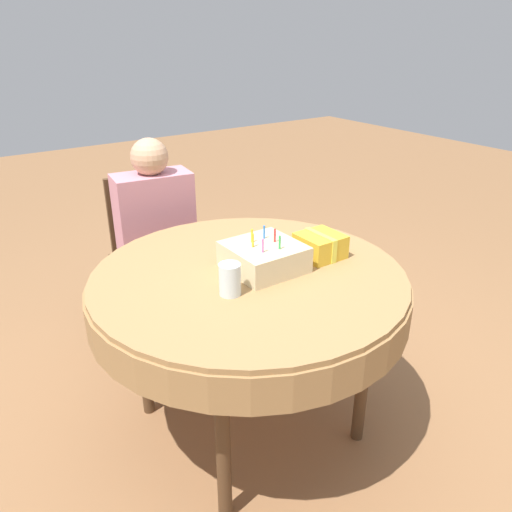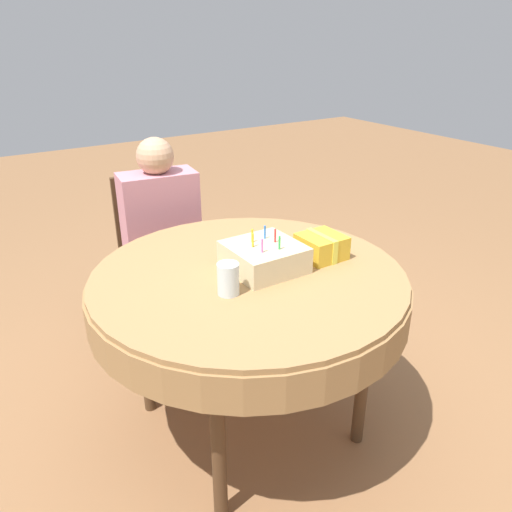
# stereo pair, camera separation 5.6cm
# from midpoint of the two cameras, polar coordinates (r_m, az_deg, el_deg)

# --- Properties ---
(ground_plane) EXTENTS (12.00, 12.00, 0.00)m
(ground_plane) POSITION_cam_midpoint_polar(r_m,az_deg,el_deg) (2.31, -1.48, -18.52)
(ground_plane) COLOR #8C603D
(dining_table) EXTENTS (1.21, 1.21, 0.74)m
(dining_table) POSITION_cam_midpoint_polar(r_m,az_deg,el_deg) (1.92, -1.69, -4.18)
(dining_table) COLOR #9E7547
(dining_table) RESTS_ON ground_plane
(chair) EXTENTS (0.50, 0.50, 0.86)m
(chair) POSITION_cam_midpoint_polar(r_m,az_deg,el_deg) (2.80, -12.13, 0.61)
(chair) COLOR #4C331E
(chair) RESTS_ON ground_plane
(person) EXTENTS (0.41, 0.33, 1.09)m
(person) POSITION_cam_midpoint_polar(r_m,az_deg,el_deg) (2.64, -11.91, 3.57)
(person) COLOR tan
(person) RESTS_ON ground_plane
(birthday_cake) EXTENTS (0.26, 0.26, 0.15)m
(birthday_cake) POSITION_cam_midpoint_polar(r_m,az_deg,el_deg) (1.89, 0.05, -0.09)
(birthday_cake) COLOR beige
(birthday_cake) RESTS_ON dining_table
(drinking_glass) EXTENTS (0.08, 0.08, 0.11)m
(drinking_glass) POSITION_cam_midpoint_polar(r_m,az_deg,el_deg) (1.71, -3.94, -2.67)
(drinking_glass) COLOR silver
(drinking_glass) RESTS_ON dining_table
(gift_box) EXTENTS (0.16, 0.17, 0.10)m
(gift_box) POSITION_cam_midpoint_polar(r_m,az_deg,el_deg) (2.00, 6.55, 1.19)
(gift_box) COLOR gold
(gift_box) RESTS_ON dining_table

